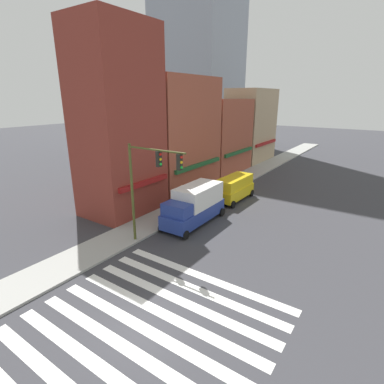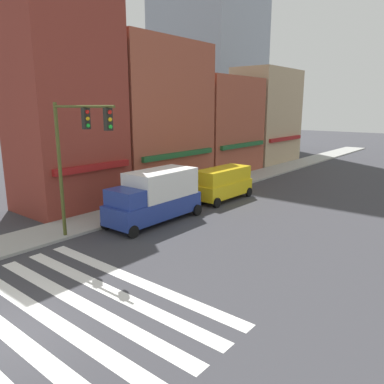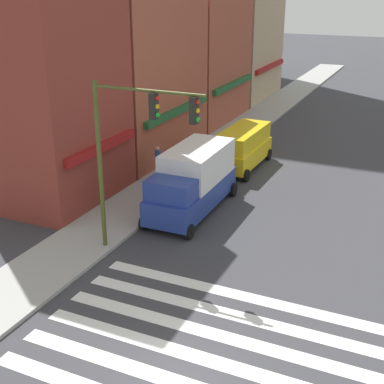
{
  "view_description": "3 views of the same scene",
  "coord_description": "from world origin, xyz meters",
  "px_view_note": "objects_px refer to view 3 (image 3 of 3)",
  "views": [
    {
      "loc": [
        -7.68,
        -7.78,
        9.77
      ],
      "look_at": [
        12.43,
        6.0,
        2.0
      ],
      "focal_mm": 28.0,
      "sensor_mm": 36.0,
      "label": 1
    },
    {
      "loc": [
        -4.29,
        -10.51,
        6.73
      ],
      "look_at": [
        14.3,
        4.7,
        1.2
      ],
      "focal_mm": 35.0,
      "sensor_mm": 36.0,
      "label": 2
    },
    {
      "loc": [
        -10.51,
        -5.04,
        10.38
      ],
      "look_at": [
        10.78,
        4.7,
        1.0
      ],
      "focal_mm": 50.0,
      "sensor_mm": 36.0,
      "label": 3
    }
  ],
  "objects_px": {
    "van_yellow": "(242,147)",
    "fire_hydrant": "(155,198)",
    "pedestrian_red_jacket": "(169,164)",
    "pedestrian_blue_shirt": "(158,161)",
    "traffic_signal": "(133,137)",
    "box_truck_blue": "(193,180)"
  },
  "relations": [
    {
      "from": "van_yellow",
      "to": "fire_hydrant",
      "type": "relative_size",
      "value": 5.97
    },
    {
      "from": "pedestrian_red_jacket",
      "to": "pedestrian_blue_shirt",
      "type": "bearing_deg",
      "value": -3.33
    },
    {
      "from": "van_yellow",
      "to": "pedestrian_red_jacket",
      "type": "distance_m",
      "value": 4.86
    },
    {
      "from": "van_yellow",
      "to": "traffic_signal",
      "type": "bearing_deg",
      "value": -179.79
    },
    {
      "from": "fire_hydrant",
      "to": "pedestrian_red_jacket",
      "type": "bearing_deg",
      "value": 16.33
    },
    {
      "from": "fire_hydrant",
      "to": "van_yellow",
      "type": "bearing_deg",
      "value": -12.69
    },
    {
      "from": "traffic_signal",
      "to": "pedestrian_blue_shirt",
      "type": "distance_m",
      "value": 9.55
    },
    {
      "from": "traffic_signal",
      "to": "van_yellow",
      "type": "relative_size",
      "value": 1.37
    },
    {
      "from": "traffic_signal",
      "to": "pedestrian_red_jacket",
      "type": "xyz_separation_m",
      "value": [
        7.92,
        2.6,
        -3.88
      ]
    },
    {
      "from": "pedestrian_blue_shirt",
      "to": "pedestrian_red_jacket",
      "type": "height_order",
      "value": "same"
    },
    {
      "from": "van_yellow",
      "to": "pedestrian_red_jacket",
      "type": "xyz_separation_m",
      "value": [
        -4.02,
        2.74,
        -0.21
      ]
    },
    {
      "from": "traffic_signal",
      "to": "fire_hydrant",
      "type": "xyz_separation_m",
      "value": [
        4.39,
        1.56,
        -4.34
      ]
    },
    {
      "from": "box_truck_blue",
      "to": "pedestrian_red_jacket",
      "type": "xyz_separation_m",
      "value": [
        2.93,
        2.74,
        -0.51
      ]
    },
    {
      "from": "box_truck_blue",
      "to": "pedestrian_blue_shirt",
      "type": "relative_size",
      "value": 3.52
    },
    {
      "from": "van_yellow",
      "to": "pedestrian_red_jacket",
      "type": "bearing_deg",
      "value": 146.61
    },
    {
      "from": "fire_hydrant",
      "to": "traffic_signal",
      "type": "bearing_deg",
      "value": -160.41
    },
    {
      "from": "traffic_signal",
      "to": "van_yellow",
      "type": "distance_m",
      "value": 12.49
    },
    {
      "from": "pedestrian_red_jacket",
      "to": "box_truck_blue",
      "type": "bearing_deg",
      "value": 139.7
    },
    {
      "from": "box_truck_blue",
      "to": "pedestrian_red_jacket",
      "type": "height_order",
      "value": "box_truck_blue"
    },
    {
      "from": "van_yellow",
      "to": "pedestrian_blue_shirt",
      "type": "height_order",
      "value": "van_yellow"
    },
    {
      "from": "pedestrian_red_jacket",
      "to": "fire_hydrant",
      "type": "xyz_separation_m",
      "value": [
        -3.53,
        -1.04,
        -0.46
      ]
    },
    {
      "from": "traffic_signal",
      "to": "van_yellow",
      "type": "height_order",
      "value": "traffic_signal"
    }
  ]
}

